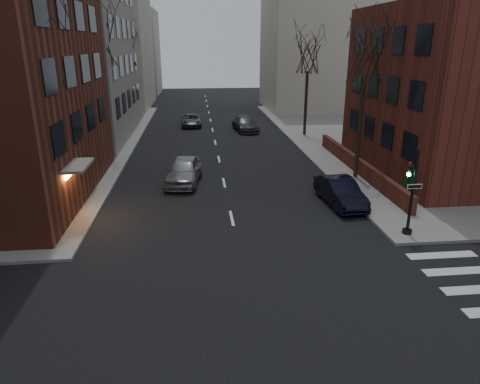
# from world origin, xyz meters

# --- Properties ---
(building_right_brick) EXTENTS (12.00, 14.00, 11.00)m
(building_right_brick) POSITION_xyz_m (16.50, 19.00, 5.50)
(building_right_brick) COLOR maroon
(building_right_brick) RESTS_ON ground
(low_wall_right) EXTENTS (0.35, 16.00, 1.00)m
(low_wall_right) POSITION_xyz_m (9.30, 19.00, 0.65)
(low_wall_right) COLOR maroon
(low_wall_right) RESTS_ON sidewalk_far_right
(building_distant_la) EXTENTS (14.00, 16.00, 18.00)m
(building_distant_la) POSITION_xyz_m (-15.00, 55.00, 9.00)
(building_distant_la) COLOR beige
(building_distant_la) RESTS_ON ground
(building_distant_ra) EXTENTS (14.00, 14.00, 16.00)m
(building_distant_ra) POSITION_xyz_m (15.00, 50.00, 8.00)
(building_distant_ra) COLOR beige
(building_distant_ra) RESTS_ON ground
(building_distant_lb) EXTENTS (10.00, 12.00, 14.00)m
(building_distant_lb) POSITION_xyz_m (-13.00, 72.00, 7.00)
(building_distant_lb) COLOR beige
(building_distant_lb) RESTS_ON ground
(traffic_signal) EXTENTS (0.76, 0.44, 4.00)m
(traffic_signal) POSITION_xyz_m (7.94, 8.99, 1.91)
(traffic_signal) COLOR black
(traffic_signal) RESTS_ON sidewalk_far_right
(tree_left_a) EXTENTS (4.18, 4.18, 10.26)m
(tree_left_a) POSITION_xyz_m (-8.80, 14.00, 8.47)
(tree_left_a) COLOR #2D231C
(tree_left_a) RESTS_ON sidewalk_far_left
(tree_left_b) EXTENTS (4.40, 4.40, 10.80)m
(tree_left_b) POSITION_xyz_m (-8.80, 26.00, 8.91)
(tree_left_b) COLOR #2D231C
(tree_left_b) RESTS_ON sidewalk_far_left
(tree_left_c) EXTENTS (3.96, 3.96, 9.72)m
(tree_left_c) POSITION_xyz_m (-8.80, 40.00, 8.03)
(tree_left_c) COLOR #2D231C
(tree_left_c) RESTS_ON sidewalk_far_left
(tree_right_a) EXTENTS (3.96, 3.96, 9.72)m
(tree_right_a) POSITION_xyz_m (8.80, 18.00, 8.03)
(tree_right_a) COLOR #2D231C
(tree_right_a) RESTS_ON sidewalk_far_right
(tree_right_b) EXTENTS (3.74, 3.74, 9.18)m
(tree_right_b) POSITION_xyz_m (8.80, 32.00, 7.59)
(tree_right_b) COLOR #2D231C
(tree_right_b) RESTS_ON sidewalk_far_right
(streetlamp_near) EXTENTS (0.36, 0.36, 6.28)m
(streetlamp_near) POSITION_xyz_m (-8.20, 22.00, 4.24)
(streetlamp_near) COLOR black
(streetlamp_near) RESTS_ON sidewalk_far_left
(streetlamp_far) EXTENTS (0.36, 0.36, 6.28)m
(streetlamp_far) POSITION_xyz_m (-8.20, 42.00, 4.24)
(streetlamp_far) COLOR black
(streetlamp_far) RESTS_ON sidewalk_far_left
(parked_sedan) EXTENTS (1.93, 4.63, 1.49)m
(parked_sedan) POSITION_xyz_m (6.20, 13.41, 0.74)
(parked_sedan) COLOR black
(parked_sedan) RESTS_ON ground
(car_lane_silver) EXTENTS (2.64, 5.14, 1.67)m
(car_lane_silver) POSITION_xyz_m (-2.57, 18.20, 0.84)
(car_lane_silver) COLOR #939297
(car_lane_silver) RESTS_ON ground
(car_lane_gray) EXTENTS (2.66, 5.21, 1.45)m
(car_lane_gray) POSITION_xyz_m (3.35, 35.11, 0.72)
(car_lane_gray) COLOR #3B3C40
(car_lane_gray) RESTS_ON ground
(car_lane_far) EXTENTS (2.20, 4.61, 1.27)m
(car_lane_far) POSITION_xyz_m (-2.20, 38.45, 0.63)
(car_lane_far) COLOR #47474C
(car_lane_far) RESTS_ON ground
(sandwich_board) EXTENTS (0.61, 0.72, 0.99)m
(sandwich_board) POSITION_xyz_m (7.30, 16.31, 0.64)
(sandwich_board) COLOR white
(sandwich_board) RESTS_ON sidewalk_far_right
(evergreen_shrub) EXTENTS (1.36, 1.36, 1.98)m
(evergreen_shrub) POSITION_xyz_m (10.50, 14.02, 1.14)
(evergreen_shrub) COLOR #163318
(evergreen_shrub) RESTS_ON sidewalk_far_right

